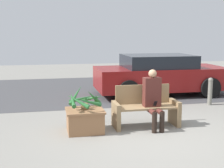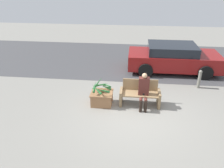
% 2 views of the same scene
% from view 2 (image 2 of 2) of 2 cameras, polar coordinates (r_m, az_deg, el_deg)
% --- Properties ---
extents(ground_plane, '(30.00, 30.00, 0.00)m').
position_cam_2_polar(ground_plane, '(7.49, 6.24, -7.98)').
color(ground_plane, gray).
extents(road_surface, '(20.00, 6.00, 0.01)m').
position_cam_2_polar(road_surface, '(12.43, 6.48, 6.43)').
color(road_surface, '#424244').
rests_on(road_surface, ground_plane).
extents(bench, '(1.44, 0.56, 0.89)m').
position_cam_2_polar(bench, '(7.90, 7.30, -2.62)').
color(bench, '#8C704C').
rests_on(bench, ground_plane).
extents(person_seated, '(0.36, 0.59, 1.27)m').
position_cam_2_polar(person_seated, '(7.61, 8.28, -1.45)').
color(person_seated, '#51231E').
rests_on(person_seated, ground_plane).
extents(planter_box, '(0.78, 0.70, 0.47)m').
position_cam_2_polar(planter_box, '(7.92, -2.65, -3.58)').
color(planter_box, '#936642').
rests_on(planter_box, ground_plane).
extents(potted_plant, '(0.79, 0.79, 0.49)m').
position_cam_2_polar(potted_plant, '(7.70, -2.70, -0.79)').
color(potted_plant, brown).
rests_on(potted_plant, planter_box).
extents(parked_car, '(4.28, 1.98, 1.33)m').
position_cam_2_polar(parked_car, '(10.97, 15.58, 6.60)').
color(parked_car, maroon).
rests_on(parked_car, ground_plane).
extents(bollard_post, '(0.14, 0.14, 0.79)m').
position_cam_2_polar(bollard_post, '(9.68, 21.87, 1.32)').
color(bollard_post, slate).
rests_on(bollard_post, ground_plane).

